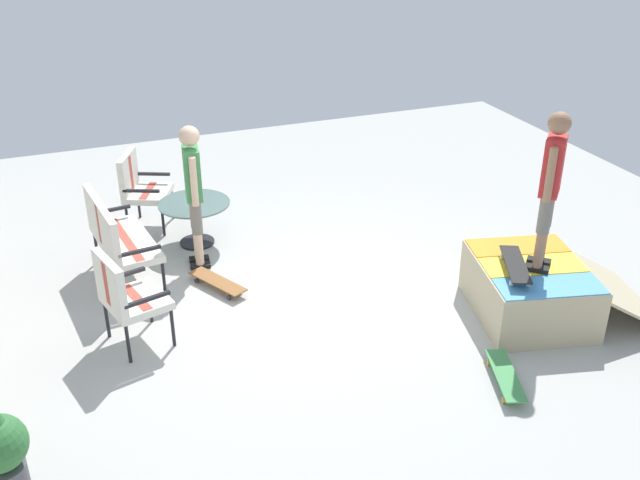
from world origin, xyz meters
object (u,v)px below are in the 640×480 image
patio_chair_near_house (139,184)px  skateboard_on_ramp (515,265)px  person_watching (193,186)px  patio_chair_by_wall (124,293)px  patio_table (195,215)px  skateboard_spare (506,376)px  skateboard_by_bench (218,282)px  person_skater (551,181)px  patio_bench (115,233)px  skate_ramp (532,289)px

patio_chair_near_house → skateboard_on_ramp: bearing=-139.5°
patio_chair_near_house → skateboard_on_ramp: size_ratio=1.26×
person_watching → skateboard_on_ramp: size_ratio=2.16×
patio_chair_by_wall → patio_table: (1.98, -1.13, -0.21)m
skateboard_on_ramp → patio_chair_near_house: bearing=40.5°
skateboard_spare → skateboard_on_ramp: 1.23m
patio_table → skateboard_spare: size_ratio=1.10×
person_watching → skateboard_by_bench: 1.14m
person_skater → skateboard_on_ramp: person_skater is taller
person_watching → skateboard_on_ramp: 3.70m
patio_table → skateboard_on_ramp: size_ratio=1.11×
patio_chair_near_house → skateboard_on_ramp: (-3.77, -3.22, 0.08)m
patio_bench → patio_table: 1.23m
skate_ramp → patio_chair_near_house: size_ratio=2.12×
patio_table → person_skater: bearing=-135.6°
skate_ramp → patio_chair_by_wall: patio_chair_by_wall is taller
skate_ramp → skateboard_on_ramp: skateboard_on_ramp is taller
patio_chair_by_wall → skateboard_on_ramp: size_ratio=1.26×
skate_ramp → skateboard_by_bench: (1.75, 3.01, -0.22)m
patio_chair_by_wall → person_watching: bearing=-36.1°
skate_ramp → person_watching: (2.39, 3.07, 0.73)m
skateboard_by_bench → skateboard_on_ramp: size_ratio=0.99×
patio_bench → patio_chair_by_wall: bearing=176.5°
patio_chair_near_house → skateboard_by_bench: size_ratio=1.27×
patio_table → skateboard_on_ramp: (-3.01, -2.66, 0.29)m
skate_ramp → patio_table: 4.19m
person_watching → person_skater: 3.94m
patio_bench → skateboard_spare: size_ratio=1.60×
patio_chair_by_wall → person_skater: size_ratio=0.61×
patio_chair_near_house → patio_chair_by_wall: same height
patio_bench → skateboard_by_bench: (-0.59, -1.01, -0.53)m
patio_chair_near_house → patio_table: size_ratio=1.13×
patio_chair_by_wall → person_skater: person_skater is taller
person_watching → person_skater: bearing=-128.7°
patio_bench → patio_table: bearing=-59.3°
patio_chair_by_wall → skateboard_by_bench: 1.44m
patio_table → skateboard_by_bench: size_ratio=1.12×
patio_bench → person_skater: 4.75m
patio_bench → patio_chair_near_house: (1.38, -0.48, -0.00)m
patio_table → skateboard_by_bench: patio_table is taller
skate_ramp → patio_chair_by_wall: (0.98, 4.10, 0.31)m
skate_ramp → skateboard_on_ramp: 0.50m
skate_ramp → skateboard_by_bench: size_ratio=2.69×
skateboard_spare → patio_table: bearing=27.7°
skate_ramp → skateboard_spare: size_ratio=2.63×
skate_ramp → skateboard_spare: bearing=134.7°
person_watching → skateboard_on_ramp: person_watching is taller
person_skater → skateboard_by_bench: size_ratio=2.07×
skateboard_by_bench → skateboard_on_ramp: (-1.80, -2.70, 0.61)m
person_watching → skateboard_spare: (-3.31, -2.13, -0.95)m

